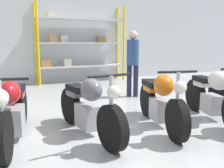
{
  "coord_description": "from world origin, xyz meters",
  "views": [
    {
      "loc": [
        -1.85,
        -3.66,
        1.44
      ],
      "look_at": [
        0.0,
        0.4,
        0.7
      ],
      "focal_mm": 40.0,
      "sensor_mm": 36.0,
      "label": 1
    }
  ],
  "objects_px": {
    "shelving_rack": "(78,44)",
    "motorcycle_grey": "(88,107)",
    "motorcycle_orange": "(160,100)",
    "motorcycle_white": "(214,96)",
    "motorcycle_red": "(13,111)",
    "person_browsing": "(133,58)"
  },
  "relations": [
    {
      "from": "shelving_rack",
      "to": "motorcycle_grey",
      "type": "distance_m",
      "value": 5.62
    },
    {
      "from": "motorcycle_red",
      "to": "motorcycle_orange",
      "type": "relative_size",
      "value": 1.1
    },
    {
      "from": "motorcycle_white",
      "to": "person_browsing",
      "type": "xyz_separation_m",
      "value": [
        -0.35,
        2.46,
        0.57
      ]
    },
    {
      "from": "motorcycle_grey",
      "to": "person_browsing",
      "type": "relative_size",
      "value": 1.17
    },
    {
      "from": "motorcycle_red",
      "to": "motorcycle_orange",
      "type": "distance_m",
      "value": 2.37
    },
    {
      "from": "motorcycle_orange",
      "to": "person_browsing",
      "type": "distance_m",
      "value": 2.54
    },
    {
      "from": "shelving_rack",
      "to": "motorcycle_grey",
      "type": "relative_size",
      "value": 1.6
    },
    {
      "from": "motorcycle_orange",
      "to": "motorcycle_red",
      "type": "bearing_deg",
      "value": -85.57
    },
    {
      "from": "motorcycle_red",
      "to": "motorcycle_orange",
      "type": "height_order",
      "value": "motorcycle_orange"
    },
    {
      "from": "motorcycle_grey",
      "to": "person_browsing",
      "type": "distance_m",
      "value": 3.05
    },
    {
      "from": "motorcycle_grey",
      "to": "person_browsing",
      "type": "height_order",
      "value": "person_browsing"
    },
    {
      "from": "motorcycle_orange",
      "to": "motorcycle_grey",
      "type": "bearing_deg",
      "value": -82.36
    },
    {
      "from": "shelving_rack",
      "to": "motorcycle_grey",
      "type": "bearing_deg",
      "value": -105.36
    },
    {
      "from": "shelving_rack",
      "to": "motorcycle_white",
      "type": "distance_m",
      "value": 5.74
    },
    {
      "from": "motorcycle_orange",
      "to": "motorcycle_white",
      "type": "bearing_deg",
      "value": 98.6
    },
    {
      "from": "shelving_rack",
      "to": "motorcycle_red",
      "type": "height_order",
      "value": "shelving_rack"
    },
    {
      "from": "motorcycle_grey",
      "to": "motorcycle_orange",
      "type": "bearing_deg",
      "value": 76.09
    },
    {
      "from": "shelving_rack",
      "to": "motorcycle_white",
      "type": "bearing_deg",
      "value": -80.8
    },
    {
      "from": "shelving_rack",
      "to": "motorcycle_red",
      "type": "distance_m",
      "value": 5.77
    },
    {
      "from": "motorcycle_grey",
      "to": "person_browsing",
      "type": "bearing_deg",
      "value": 130.15
    },
    {
      "from": "motorcycle_orange",
      "to": "motorcycle_white",
      "type": "height_order",
      "value": "motorcycle_white"
    },
    {
      "from": "shelving_rack",
      "to": "person_browsing",
      "type": "bearing_deg",
      "value": -79.92
    }
  ]
}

